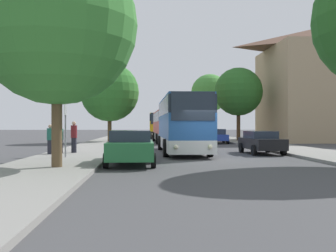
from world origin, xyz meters
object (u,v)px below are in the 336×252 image
(bus_rear, at_px, (159,125))
(parked_car_right_near, at_px, (261,142))
(bus_front, at_px, (182,124))
(tree_right_far, at_px, (238,92))
(pedestrian_walking_back, at_px, (60,139))
(parked_car_right_far, at_px, (216,136))
(bus_middle, at_px, (167,126))
(bus_stop_sign, at_px, (65,123))
(pedestrian_waiting_near, at_px, (74,137))
(pedestrian_waiting_far, at_px, (50,139))
(tree_left_near, at_px, (57,25))
(tree_right_near, at_px, (210,93))
(tree_left_far, at_px, (110,92))
(parked_car_left_curb, at_px, (131,147))

(bus_rear, relative_size, parked_car_right_near, 2.81)
(bus_front, xyz_separation_m, tree_right_far, (7.67, 16.95, 3.53))
(bus_rear, xyz_separation_m, parked_car_right_near, (5.05, -32.82, -1.08))
(pedestrian_walking_back, bearing_deg, parked_car_right_far, -173.90)
(bus_middle, bearing_deg, bus_stop_sign, -108.23)
(pedestrian_waiting_near, bearing_deg, pedestrian_waiting_far, -50.41)
(parked_car_right_far, relative_size, pedestrian_waiting_far, 2.48)
(bus_stop_sign, bearing_deg, tree_left_near, -82.46)
(pedestrian_waiting_far, xyz_separation_m, tree_left_near, (1.87, -6.78, 4.60))
(pedestrian_waiting_near, distance_m, pedestrian_waiting_far, 1.60)
(pedestrian_walking_back, bearing_deg, tree_left_near, 55.37)
(bus_middle, distance_m, bus_stop_sign, 21.62)
(bus_stop_sign, distance_m, pedestrian_waiting_far, 2.55)
(bus_front, bearing_deg, bus_middle, 89.51)
(tree_left_near, distance_m, tree_right_near, 41.17)
(tree_left_far, xyz_separation_m, tree_right_far, (13.61, 1.47, 0.24))
(bus_rear, height_order, parked_car_right_near, bus_rear)
(bus_rear, xyz_separation_m, pedestrian_walking_back, (-6.87, -33.64, -0.87))
(bus_front, xyz_separation_m, tree_left_far, (-5.94, 15.48, 3.29))
(parked_car_left_curb, bearing_deg, parked_car_right_near, 39.17)
(bus_middle, distance_m, pedestrian_waiting_far, 20.11)
(parked_car_right_near, xyz_separation_m, tree_left_far, (-10.69, 16.57, 4.39))
(bus_middle, xyz_separation_m, tree_left_near, (-5.64, -25.42, 3.85))
(tree_right_far, bearing_deg, bus_front, -114.34)
(pedestrian_walking_back, bearing_deg, bus_rear, -147.38)
(bus_rear, distance_m, parked_car_right_near, 33.22)
(bus_rear, distance_m, tree_left_near, 41.75)
(tree_left_near, bearing_deg, bus_front, 59.15)
(bus_front, distance_m, bus_rear, 31.73)
(bus_stop_sign, height_order, pedestrian_walking_back, bus_stop_sign)
(parked_car_right_near, bearing_deg, pedestrian_walking_back, 2.14)
(bus_middle, bearing_deg, parked_car_left_curb, -98.48)
(bus_front, distance_m, parked_car_right_near, 4.99)
(parked_car_left_curb, height_order, pedestrian_waiting_far, pedestrian_waiting_far)
(parked_car_right_far, bearing_deg, tree_left_far, -10.62)
(parked_car_right_far, height_order, pedestrian_walking_back, pedestrian_walking_back)
(parked_car_right_far, xyz_separation_m, pedestrian_walking_back, (-11.77, -15.02, 0.22))
(pedestrian_waiting_far, xyz_separation_m, tree_left_far, (1.60, 18.21, 4.16))
(pedestrian_waiting_near, bearing_deg, bus_rear, 161.38)
(bus_front, distance_m, tree_right_near, 30.83)
(parked_car_right_far, relative_size, tree_right_far, 0.52)
(parked_car_left_curb, xyz_separation_m, tree_left_near, (-2.73, -2.08, 4.78))
(bus_front, height_order, tree_left_far, tree_left_far)
(bus_stop_sign, bearing_deg, pedestrian_walking_back, 107.04)
(parked_car_left_curb, bearing_deg, bus_rear, 85.82)
(bus_stop_sign, bearing_deg, pedestrian_waiting_far, 121.21)
(parked_car_left_curb, xyz_separation_m, bus_stop_sign, (-3.36, 2.65, 1.05))
(tree_right_near, bearing_deg, tree_right_far, -85.60)
(pedestrian_waiting_near, xyz_separation_m, tree_right_near, (13.15, 31.30, 5.23))
(parked_car_left_curb, height_order, tree_right_far, tree_right_far)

